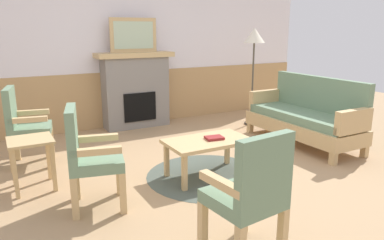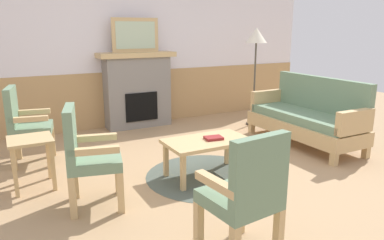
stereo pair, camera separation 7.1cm
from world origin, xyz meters
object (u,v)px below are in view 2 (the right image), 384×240
at_px(couch, 307,118).
at_px(armchair_front_left, 246,191).
at_px(book_on_table, 213,138).
at_px(side_table, 31,149).
at_px(fireplace, 137,89).
at_px(framed_picture, 135,35).
at_px(armchair_by_window_left, 87,153).
at_px(floor_lamp_by_couch, 256,42).
at_px(coffee_table, 207,144).
at_px(armchair_near_fireplace, 25,122).

relative_size(couch, armchair_front_left, 1.84).
distance_m(couch, armchair_front_left, 3.08).
xyz_separation_m(book_on_table, side_table, (-1.86, 0.63, -0.02)).
bearing_deg(fireplace, couch, -49.06).
height_order(framed_picture, book_on_table, framed_picture).
height_order(fireplace, armchair_by_window_left, fireplace).
xyz_separation_m(framed_picture, floor_lamp_by_couch, (1.85, -0.85, -0.11)).
bearing_deg(couch, armchair_front_left, -142.97).
xyz_separation_m(couch, armchair_by_window_left, (-3.28, -0.49, 0.14)).
relative_size(book_on_table, armchair_by_window_left, 0.20).
height_order(book_on_table, floor_lamp_by_couch, floor_lamp_by_couch).
bearing_deg(armchair_front_left, floor_lamp_by_couch, 51.76).
distance_m(framed_picture, armchair_front_left, 4.15).
relative_size(side_table, floor_lamp_by_couch, 0.33).
bearing_deg(side_table, fireplace, 45.47).
bearing_deg(fireplace, side_table, -134.53).
height_order(fireplace, couch, fireplace).
relative_size(coffee_table, armchair_near_fireplace, 0.98).
relative_size(framed_picture, armchair_near_fireplace, 0.82).
relative_size(framed_picture, armchair_front_left, 0.82).
bearing_deg(floor_lamp_by_couch, fireplace, 155.40).
distance_m(armchair_front_left, floor_lamp_by_couch, 4.09).
distance_m(fireplace, armchair_near_fireplace, 2.15).
distance_m(couch, floor_lamp_by_couch, 1.65).
height_order(coffee_table, side_table, side_table).
bearing_deg(armchair_near_fireplace, side_table, -90.38).
xyz_separation_m(framed_picture, side_table, (-1.86, -1.90, -1.13)).
bearing_deg(armchair_by_window_left, fireplace, 61.16).
height_order(couch, side_table, couch).
distance_m(couch, armchair_by_window_left, 3.31).
relative_size(fireplace, book_on_table, 6.58).
relative_size(framed_picture, armchair_by_window_left, 0.82).
xyz_separation_m(armchair_by_window_left, floor_lamp_by_couch, (3.28, 1.76, 0.91)).
xyz_separation_m(couch, armchair_near_fireplace, (-3.70, 1.04, 0.14)).
bearing_deg(floor_lamp_by_couch, coffee_table, -139.22).
distance_m(side_table, floor_lamp_by_couch, 3.99).
relative_size(book_on_table, armchair_near_fireplace, 0.20).
relative_size(armchair_near_fireplace, armchair_by_window_left, 1.00).
distance_m(armchair_near_fireplace, armchair_by_window_left, 1.58).
bearing_deg(couch, armchair_near_fireplace, 164.27).
bearing_deg(armchair_by_window_left, floor_lamp_by_couch, 28.20).
bearing_deg(armchair_near_fireplace, armchair_by_window_left, -74.50).
height_order(fireplace, coffee_table, fireplace).
bearing_deg(couch, framed_picture, 130.94).
relative_size(couch, side_table, 3.27).
xyz_separation_m(book_on_table, armchair_near_fireplace, (-1.86, 1.44, 0.08)).
xyz_separation_m(fireplace, armchair_near_fireplace, (-1.86, -1.08, -0.11)).
bearing_deg(armchair_near_fireplace, armchair_front_left, -66.84).
xyz_separation_m(framed_picture, couch, (1.84, -2.12, -1.16)).
bearing_deg(armchair_front_left, couch, 37.03).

